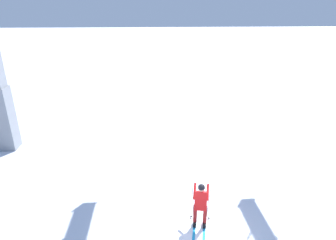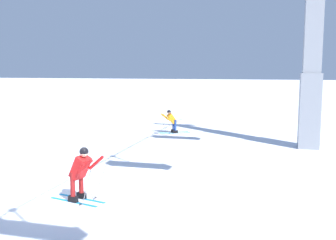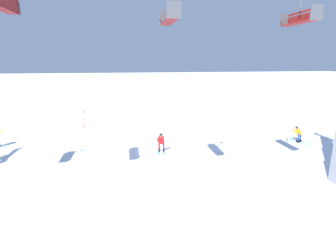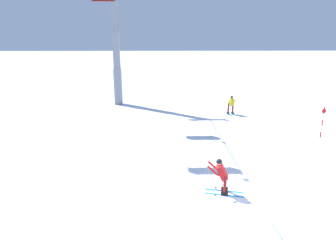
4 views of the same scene
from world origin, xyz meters
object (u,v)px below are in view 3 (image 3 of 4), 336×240
chairlift_seat_nearest (301,17)px  trail_marker_pole (84,118)px  chairlift_seat_middle (3,1)px  skier_distant_uphill (298,133)px  chairlift_seat_second (171,14)px  skier_carving_main (161,141)px

chairlift_seat_nearest → trail_marker_pole: (12.38, -14.48, -7.67)m
chairlift_seat_middle → chairlift_seat_nearest: bearing=180.0°
chairlift_seat_nearest → chairlift_seat_middle: size_ratio=1.10×
trail_marker_pole → skier_distant_uphill: trail_marker_pole is taller
chairlift_seat_nearest → skier_distant_uphill: bearing=-130.9°
chairlift_seat_second → trail_marker_pole: bearing=-66.7°
chairlift_seat_middle → trail_marker_pole: bearing=-90.9°
skier_distant_uphill → trail_marker_pole: bearing=-21.5°
chairlift_seat_middle → skier_distant_uphill: size_ratio=1.19×
skier_carving_main → chairlift_seat_second: 10.25m
chairlift_seat_second → chairlift_seat_nearest: bearing=180.0°
chairlift_seat_middle → skier_distant_uphill: (-18.80, -7.15, -8.22)m
chairlift_seat_middle → trail_marker_pole: size_ratio=1.04×
chairlift_seat_nearest → chairlift_seat_second: bearing=-0.0°
chairlift_seat_second → skier_distant_uphill: bearing=-149.9°
chairlift_seat_middle → skier_carving_main: bearing=-136.5°
chairlift_seat_nearest → skier_distant_uphill: 12.40m
chairlift_seat_second → skier_distant_uphill: (-12.32, -7.15, -7.95)m
skier_distant_uphill → skier_carving_main: bearing=2.6°
chairlift_seat_nearest → trail_marker_pole: 20.53m
skier_distant_uphill → chairlift_seat_middle: bearing=20.8°
chairlift_seat_middle → skier_distant_uphill: 21.73m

